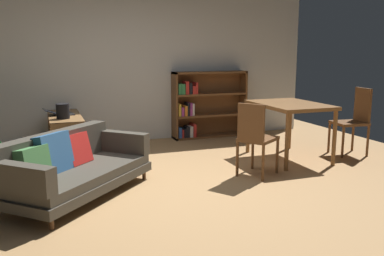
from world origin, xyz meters
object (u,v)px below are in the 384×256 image
fabric_couch (70,166)px  desk_speaker (63,111)px  media_console (66,137)px  dining_chair_near (255,136)px  dining_table (290,110)px  bookshelf (204,105)px  open_laptop (60,113)px  dining_chair_far (354,118)px

fabric_couch → desk_speaker: (0.03, 1.40, 0.40)m
media_console → dining_chair_near: 2.77m
dining_table → bookshelf: bearing=107.0°
open_laptop → dining_chair_far: size_ratio=0.44×
dining_table → desk_speaker: bearing=164.2°
media_console → dining_table: 3.24m
fabric_couch → media_console: fabric_couch is taller
open_laptop → desk_speaker: bearing=-87.1°
media_console → dining_chair_far: (4.07, -1.25, 0.24)m
media_console → open_laptop: (-0.06, 0.09, 0.34)m
desk_speaker → media_console: bearing=82.7°
fabric_couch → dining_chair_far: (4.13, 0.43, 0.22)m
dining_table → dining_chair_far: dining_chair_far is taller
fabric_couch → dining_table: size_ratio=1.55×
desk_speaker → bookshelf: (2.48, 0.99, -0.15)m
fabric_couch → media_console: (0.06, 1.68, -0.01)m
fabric_couch → dining_chair_near: bearing=-1.6°
dining_table → dining_chair_far: bearing=-5.8°
media_console → dining_chair_near: (2.14, -1.75, 0.20)m
fabric_couch → dining_chair_far: 4.16m
media_console → dining_table: dining_table is taller
dining_table → bookshelf: (-0.57, 1.85, -0.14)m
fabric_couch → dining_chair_far: bearing=6.0°
fabric_couch → open_laptop: (0.01, 1.77, 0.32)m
dining_chair_near → dining_chair_far: 2.00m
media_console → dining_table: bearing=-20.8°
desk_speaker → dining_table: size_ratio=0.17×
fabric_couch → media_console: size_ratio=1.38×
fabric_couch → bookshelf: 3.47m
media_console → desk_speaker: 0.50m
fabric_couch → media_console: bearing=87.8°
media_console → desk_speaker: size_ratio=6.47×
dining_table → dining_chair_far: 1.08m
dining_table → media_console: bearing=159.2°
desk_speaker → dining_table: bearing=-15.8°
media_console → bookshelf: bookshelf is taller
dining_chair_near → media_console: bearing=140.7°
media_console → open_laptop: size_ratio=2.98×
dining_chair_far → bookshelf: (-1.63, 1.96, 0.03)m
media_console → dining_chair_far: 4.26m
media_console → dining_chair_near: bearing=-39.3°
open_laptop → desk_speaker: (0.02, -0.37, 0.08)m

